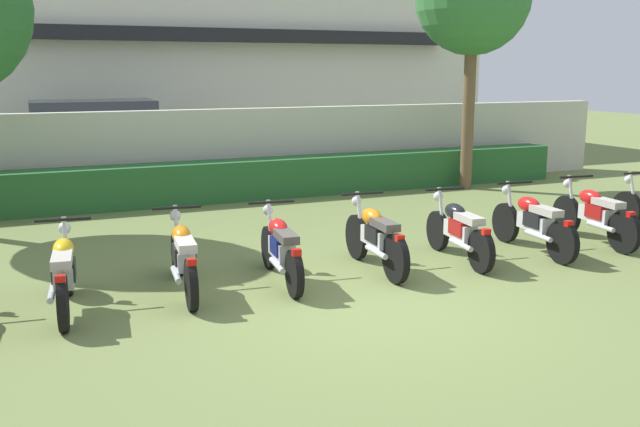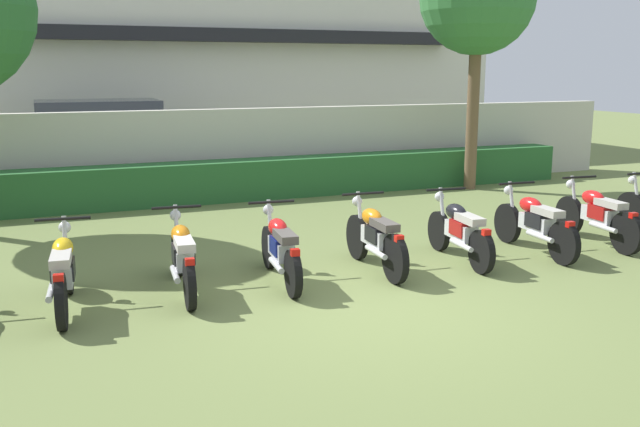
# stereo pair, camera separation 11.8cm
# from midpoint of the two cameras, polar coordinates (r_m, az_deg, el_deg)

# --- Properties ---
(ground) EXTENTS (60.00, 60.00, 0.00)m
(ground) POSITION_cam_midpoint_polar(r_m,az_deg,el_deg) (7.91, 4.14, -7.51)
(ground) COLOR olive
(building) EXTENTS (21.18, 6.50, 6.67)m
(building) POSITION_cam_midpoint_polar(r_m,az_deg,el_deg) (22.82, -14.96, 13.14)
(building) COLOR silver
(building) RESTS_ON ground
(compound_wall) EXTENTS (20.12, 0.30, 1.78)m
(compound_wall) POSITION_cam_midpoint_polar(r_m,az_deg,el_deg) (14.74, -9.58, 4.87)
(compound_wall) COLOR beige
(compound_wall) RESTS_ON ground
(hedge_row) EXTENTS (16.10, 0.70, 0.79)m
(hedge_row) POSITION_cam_midpoint_polar(r_m,az_deg,el_deg) (14.13, -8.83, 2.58)
(hedge_row) COLOR #28602D
(hedge_row) RESTS_ON ground
(parked_car) EXTENTS (4.53, 2.13, 1.89)m
(parked_car) POSITION_cam_midpoint_polar(r_m,az_deg,el_deg) (17.06, -17.49, 5.55)
(parked_car) COLOR navy
(parked_car) RESTS_ON ground
(motorcycle_in_row_2) EXTENTS (0.60, 1.82, 0.95)m
(motorcycle_in_row_2) POSITION_cam_midpoint_polar(r_m,az_deg,el_deg) (8.09, -20.44, -4.50)
(motorcycle_in_row_2) COLOR black
(motorcycle_in_row_2) RESTS_ON ground
(motorcycle_in_row_3) EXTENTS (0.60, 1.91, 0.94)m
(motorcycle_in_row_3) POSITION_cam_midpoint_polar(r_m,az_deg,el_deg) (8.41, -11.45, -3.42)
(motorcycle_in_row_3) COLOR black
(motorcycle_in_row_3) RESTS_ON ground
(motorcycle_in_row_4) EXTENTS (0.60, 1.85, 0.94)m
(motorcycle_in_row_4) POSITION_cam_midpoint_polar(r_m,az_deg,el_deg) (8.65, -3.60, -2.79)
(motorcycle_in_row_4) COLOR black
(motorcycle_in_row_4) RESTS_ON ground
(motorcycle_in_row_5) EXTENTS (0.60, 1.83, 0.97)m
(motorcycle_in_row_5) POSITION_cam_midpoint_polar(r_m,az_deg,el_deg) (9.16, 4.15, -1.88)
(motorcycle_in_row_5) COLOR black
(motorcycle_in_row_5) RESTS_ON ground
(motorcycle_in_row_6) EXTENTS (0.60, 1.81, 0.94)m
(motorcycle_in_row_6) POSITION_cam_midpoint_polar(r_m,az_deg,el_deg) (9.77, 10.86, -1.29)
(motorcycle_in_row_6) COLOR black
(motorcycle_in_row_6) RESTS_ON ground
(motorcycle_in_row_7) EXTENTS (0.60, 1.93, 0.96)m
(motorcycle_in_row_7) POSITION_cam_midpoint_polar(r_m,az_deg,el_deg) (10.47, 16.61, -0.67)
(motorcycle_in_row_7) COLOR black
(motorcycle_in_row_7) RESTS_ON ground
(motorcycle_in_row_8) EXTENTS (0.60, 1.92, 0.97)m
(motorcycle_in_row_8) POSITION_cam_midpoint_polar(r_m,az_deg,el_deg) (11.32, 21.12, -0.03)
(motorcycle_in_row_8) COLOR black
(motorcycle_in_row_8) RESTS_ON ground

